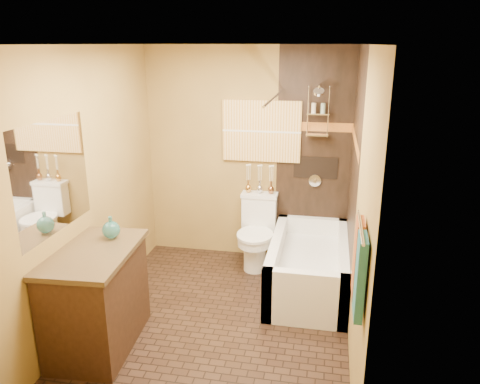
% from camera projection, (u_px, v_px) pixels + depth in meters
% --- Properties ---
extents(floor, '(3.00, 3.00, 0.00)m').
position_uv_depth(floor, '(219.00, 319.00, 4.46)').
color(floor, black).
rests_on(floor, ground).
extents(wall_left, '(0.02, 3.00, 2.50)m').
position_uv_depth(wall_left, '(90.00, 187.00, 4.29)').
color(wall_left, '#A68540').
rests_on(wall_left, floor).
extents(wall_right, '(0.02, 3.00, 2.50)m').
position_uv_depth(wall_right, '(358.00, 203.00, 3.86)').
color(wall_right, '#A68540').
rests_on(wall_right, floor).
extents(wall_back, '(2.40, 0.02, 2.50)m').
position_uv_depth(wall_back, '(247.00, 156.00, 5.48)').
color(wall_back, '#A68540').
rests_on(wall_back, floor).
extents(wall_front, '(2.40, 0.02, 2.50)m').
position_uv_depth(wall_front, '(156.00, 274.00, 2.67)').
color(wall_front, '#A68540').
rests_on(wall_front, floor).
extents(ceiling, '(3.00, 3.00, 0.00)m').
position_uv_depth(ceiling, '(215.00, 44.00, 3.70)').
color(ceiling, silver).
rests_on(ceiling, wall_back).
extents(alcove_tile_back, '(0.85, 0.01, 2.50)m').
position_uv_depth(alcove_tile_back, '(314.00, 159.00, 5.33)').
color(alcove_tile_back, black).
rests_on(alcove_tile_back, wall_back).
extents(alcove_tile_right, '(0.01, 1.50, 2.50)m').
position_uv_depth(alcove_tile_right, '(353.00, 178.00, 4.56)').
color(alcove_tile_right, black).
rests_on(alcove_tile_right, wall_right).
extents(mosaic_band_back, '(0.85, 0.01, 0.10)m').
position_uv_depth(mosaic_band_back, '(315.00, 127.00, 5.21)').
color(mosaic_band_back, '#98511B').
rests_on(mosaic_band_back, alcove_tile_back).
extents(mosaic_band_right, '(0.01, 1.50, 0.10)m').
position_uv_depth(mosaic_band_right, '(355.00, 141.00, 4.45)').
color(mosaic_band_right, '#98511B').
rests_on(mosaic_band_right, alcove_tile_right).
extents(alcove_niche, '(0.50, 0.01, 0.25)m').
position_uv_depth(alcove_niche, '(316.00, 168.00, 5.35)').
color(alcove_niche, black).
rests_on(alcove_niche, alcove_tile_back).
extents(shower_fixtures, '(0.24, 0.33, 1.16)m').
position_uv_depth(shower_fixtures, '(318.00, 124.00, 5.09)').
color(shower_fixtures, silver).
rests_on(shower_fixtures, floor).
extents(curtain_rod, '(0.03, 1.55, 0.03)m').
position_uv_depth(curtain_rod, '(275.00, 97.00, 4.47)').
color(curtain_rod, silver).
rests_on(curtain_rod, wall_back).
extents(towel_bar, '(0.02, 0.55, 0.02)m').
position_uv_depth(towel_bar, '(361.00, 227.00, 2.83)').
color(towel_bar, silver).
rests_on(towel_bar, wall_right).
extents(towel_teal, '(0.05, 0.22, 0.52)m').
position_uv_depth(towel_teal, '(360.00, 277.00, 2.78)').
color(towel_teal, '#1E5765').
rests_on(towel_teal, towel_bar).
extents(towel_rust, '(0.05, 0.22, 0.52)m').
position_uv_depth(towel_rust, '(358.00, 258.00, 3.03)').
color(towel_rust, '#94411A').
rests_on(towel_rust, towel_bar).
extents(sunset_painting, '(0.90, 0.04, 0.70)m').
position_uv_depth(sunset_painting, '(262.00, 131.00, 5.33)').
color(sunset_painting, gold).
rests_on(sunset_painting, wall_back).
extents(vanity_mirror, '(0.01, 1.00, 0.90)m').
position_uv_depth(vanity_mirror, '(53.00, 177.00, 3.68)').
color(vanity_mirror, white).
rests_on(vanity_mirror, wall_left).
extents(bathtub, '(0.80, 1.50, 0.55)m').
position_uv_depth(bathtub, '(309.00, 270.00, 4.95)').
color(bathtub, white).
rests_on(bathtub, floor).
extents(toilet, '(0.42, 0.62, 0.83)m').
position_uv_depth(toilet, '(257.00, 232.00, 5.42)').
color(toilet, white).
rests_on(toilet, floor).
extents(vanity, '(0.68, 1.05, 0.89)m').
position_uv_depth(vanity, '(97.00, 298.00, 3.96)').
color(vanity, black).
rests_on(vanity, floor).
extents(teal_bottle, '(0.16, 0.16, 0.24)m').
position_uv_depth(teal_bottle, '(111.00, 227.00, 4.03)').
color(teal_bottle, '#236B66').
rests_on(teal_bottle, vanity).
extents(bud_vases, '(0.34, 0.07, 0.33)m').
position_uv_depth(bud_vases, '(260.00, 178.00, 5.42)').
color(bud_vases, '#BE873B').
rests_on(bud_vases, toilet).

